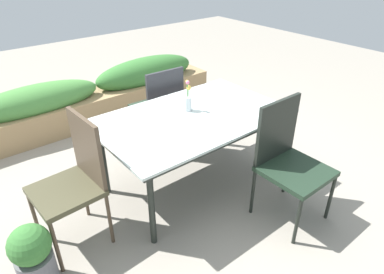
{
  "coord_description": "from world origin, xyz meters",
  "views": [
    {
      "loc": [
        -1.57,
        -2.14,
        2.03
      ],
      "look_at": [
        0.07,
        -0.09,
        0.52
      ],
      "focal_mm": 31.76,
      "sensor_mm": 36.0,
      "label": 1
    }
  ],
  "objects_px": {
    "dining_table": "(192,121)",
    "chair_end_left": "(75,177)",
    "chair_near_right": "(288,157)",
    "flower_vase": "(188,101)",
    "planter_box": "(99,96)",
    "potted_plant": "(33,256)",
    "chair_far_side": "(160,104)"
  },
  "relations": [
    {
      "from": "dining_table",
      "to": "chair_end_left",
      "type": "height_order",
      "value": "chair_end_left"
    },
    {
      "from": "chair_near_right",
      "to": "flower_vase",
      "type": "xyz_separation_m",
      "value": [
        -0.33,
        0.87,
        0.27
      ]
    },
    {
      "from": "dining_table",
      "to": "flower_vase",
      "type": "xyz_separation_m",
      "value": [
        0.04,
        0.1,
        0.15
      ]
    },
    {
      "from": "dining_table",
      "to": "chair_near_right",
      "type": "bearing_deg",
      "value": -64.49
    },
    {
      "from": "planter_box",
      "to": "potted_plant",
      "type": "xyz_separation_m",
      "value": [
        -1.44,
        -2.07,
        -0.05
      ]
    },
    {
      "from": "potted_plant",
      "to": "flower_vase",
      "type": "bearing_deg",
      "value": 12.14
    },
    {
      "from": "dining_table",
      "to": "flower_vase",
      "type": "height_order",
      "value": "flower_vase"
    },
    {
      "from": "dining_table",
      "to": "potted_plant",
      "type": "height_order",
      "value": "dining_table"
    },
    {
      "from": "flower_vase",
      "to": "planter_box",
      "type": "distance_m",
      "value": 1.81
    },
    {
      "from": "dining_table",
      "to": "chair_end_left",
      "type": "distance_m",
      "value": 1.08
    },
    {
      "from": "flower_vase",
      "to": "potted_plant",
      "type": "xyz_separation_m",
      "value": [
        -1.53,
        -0.33,
        -0.56
      ]
    },
    {
      "from": "chair_near_right",
      "to": "planter_box",
      "type": "relative_size",
      "value": 0.3
    },
    {
      "from": "chair_near_right",
      "to": "chair_far_side",
      "type": "xyz_separation_m",
      "value": [
        -0.19,
        1.54,
        -0.03
      ]
    },
    {
      "from": "dining_table",
      "to": "potted_plant",
      "type": "distance_m",
      "value": 1.57
    },
    {
      "from": "dining_table",
      "to": "chair_near_right",
      "type": "height_order",
      "value": "chair_near_right"
    },
    {
      "from": "chair_far_side",
      "to": "potted_plant",
      "type": "relative_size",
      "value": 1.83
    },
    {
      "from": "chair_end_left",
      "to": "chair_near_right",
      "type": "height_order",
      "value": "chair_end_left"
    },
    {
      "from": "chair_near_right",
      "to": "flower_vase",
      "type": "height_order",
      "value": "flower_vase"
    },
    {
      "from": "flower_vase",
      "to": "chair_far_side",
      "type": "bearing_deg",
      "value": 78.51
    },
    {
      "from": "chair_end_left",
      "to": "planter_box",
      "type": "bearing_deg",
      "value": -32.04
    },
    {
      "from": "dining_table",
      "to": "planter_box",
      "type": "height_order",
      "value": "dining_table"
    },
    {
      "from": "chair_far_side",
      "to": "potted_plant",
      "type": "distance_m",
      "value": 1.96
    },
    {
      "from": "chair_near_right",
      "to": "potted_plant",
      "type": "height_order",
      "value": "chair_near_right"
    },
    {
      "from": "planter_box",
      "to": "chair_near_right",
      "type": "bearing_deg",
      "value": -80.79
    },
    {
      "from": "chair_near_right",
      "to": "potted_plant",
      "type": "bearing_deg",
      "value": -16.31
    },
    {
      "from": "flower_vase",
      "to": "potted_plant",
      "type": "distance_m",
      "value": 1.66
    },
    {
      "from": "chair_near_right",
      "to": "potted_plant",
      "type": "xyz_separation_m",
      "value": [
        -1.86,
        0.54,
        -0.28
      ]
    },
    {
      "from": "chair_far_side",
      "to": "flower_vase",
      "type": "xyz_separation_m",
      "value": [
        -0.14,
        -0.67,
        0.31
      ]
    },
    {
      "from": "dining_table",
      "to": "chair_near_right",
      "type": "relative_size",
      "value": 1.64
    },
    {
      "from": "chair_far_side",
      "to": "flower_vase",
      "type": "bearing_deg",
      "value": -99.4
    },
    {
      "from": "flower_vase",
      "to": "planter_box",
      "type": "xyz_separation_m",
      "value": [
        -0.09,
        1.74,
        -0.51
      ]
    },
    {
      "from": "flower_vase",
      "to": "dining_table",
      "type": "bearing_deg",
      "value": -108.95
    }
  ]
}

